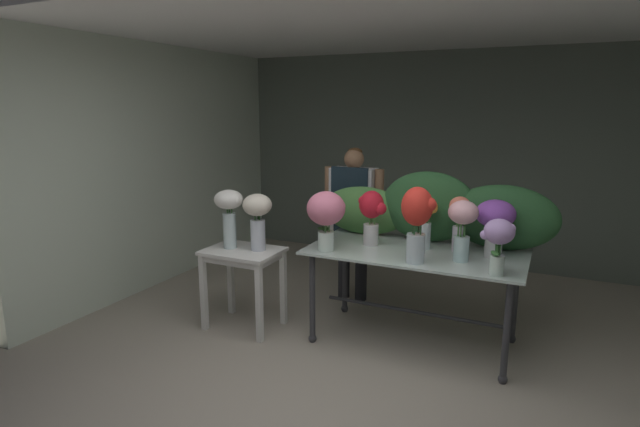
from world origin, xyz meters
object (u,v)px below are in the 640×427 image
(vase_crimson_ranunculus, at_px, (372,213))
(vase_white_roses_tall, at_px, (229,211))
(display_table_glass, at_px, (415,265))
(vase_violet_peonies, at_px, (495,220))
(vase_lilac_anemones, at_px, (499,239))
(vase_cream_lisianthus_tall, at_px, (257,215))
(vase_fuchsia_hydrangea, at_px, (328,209))
(florist, at_px, (353,207))
(vase_blush_carnations, at_px, (463,223))
(vase_rosy_freesia, at_px, (326,212))
(vase_coral_tulips, at_px, (460,219))
(vase_scarlet_stock, at_px, (417,217))
(vase_sunset_snapdragons, at_px, (426,216))
(side_table_white, at_px, (243,262))

(vase_crimson_ranunculus, xyz_separation_m, vase_white_roses_tall, (-1.20, -0.35, -0.02))
(display_table_glass, height_order, vase_violet_peonies, vase_violet_peonies)
(vase_lilac_anemones, relative_size, vase_cream_lisianthus_tall, 0.80)
(vase_fuchsia_hydrangea, xyz_separation_m, vase_cream_lisianthus_tall, (-0.56, -0.27, -0.05))
(vase_cream_lisianthus_tall, bearing_deg, display_table_glass, 12.39)
(vase_crimson_ranunculus, bearing_deg, florist, 122.26)
(vase_blush_carnations, bearing_deg, vase_white_roses_tall, -173.94)
(vase_blush_carnations, height_order, vase_fuchsia_hydrangea, vase_blush_carnations)
(vase_crimson_ranunculus, bearing_deg, vase_rosy_freesia, -131.52)
(vase_cream_lisianthus_tall, bearing_deg, vase_blush_carnations, 5.31)
(display_table_glass, height_order, vase_rosy_freesia, vase_rosy_freesia)
(vase_coral_tulips, bearing_deg, vase_rosy_freesia, -155.90)
(vase_crimson_ranunculus, bearing_deg, vase_scarlet_stock, -34.89)
(vase_coral_tulips, height_order, vase_lilac_anemones, vase_coral_tulips)
(vase_sunset_snapdragons, distance_m, vase_fuchsia_hydrangea, 0.84)
(display_table_glass, height_order, vase_cream_lisianthus_tall, vase_cream_lisianthus_tall)
(florist, height_order, vase_cream_lisianthus_tall, florist)
(vase_violet_peonies, bearing_deg, vase_sunset_snapdragons, 179.21)
(vase_lilac_anemones, distance_m, vase_cream_lisianthus_tall, 2.01)
(vase_sunset_snapdragons, height_order, vase_violet_peonies, vase_violet_peonies)
(display_table_glass, bearing_deg, vase_scarlet_stock, -75.96)
(vase_blush_carnations, height_order, vase_scarlet_stock, vase_scarlet_stock)
(vase_rosy_freesia, xyz_separation_m, vase_cream_lisianthus_tall, (-0.66, 0.01, -0.09))
(florist, bearing_deg, side_table_white, -120.80)
(vase_scarlet_stock, bearing_deg, vase_violet_peonies, 37.94)
(display_table_glass, distance_m, vase_blush_carnations, 0.59)
(vase_sunset_snapdragons, bearing_deg, florist, 144.86)
(vase_scarlet_stock, bearing_deg, vase_lilac_anemones, -4.10)
(vase_scarlet_stock, xyz_separation_m, vase_white_roses_tall, (-1.68, -0.02, -0.10))
(side_table_white, distance_m, vase_white_roses_tall, 0.47)
(vase_blush_carnations, distance_m, vase_scarlet_stock, 0.36)
(vase_scarlet_stock, xyz_separation_m, vase_crimson_ranunculus, (-0.47, 0.33, -0.07))
(vase_violet_peonies, bearing_deg, display_table_glass, -172.18)
(florist, distance_m, vase_coral_tulips, 1.30)
(vase_coral_tulips, relative_size, vase_lilac_anemones, 1.12)
(vase_blush_carnations, height_order, vase_white_roses_tall, vase_blush_carnations)
(vase_violet_peonies, height_order, vase_white_roses_tall, vase_violet_peonies)
(vase_crimson_ranunculus, bearing_deg, vase_blush_carnations, -10.32)
(side_table_white, height_order, vase_violet_peonies, vase_violet_peonies)
(vase_sunset_snapdragons, bearing_deg, vase_lilac_anemones, -36.10)
(vase_crimson_ranunculus, height_order, vase_rosy_freesia, vase_rosy_freesia)
(vase_lilac_anemones, bearing_deg, vase_scarlet_stock, 175.90)
(vase_coral_tulips, bearing_deg, display_table_glass, -156.94)
(vase_white_roses_tall, bearing_deg, display_table_glass, 12.16)
(side_table_white, distance_m, vase_violet_peonies, 2.16)
(vase_scarlet_stock, relative_size, vase_fuchsia_hydrangea, 1.38)
(vase_sunset_snapdragons, height_order, vase_rosy_freesia, vase_rosy_freesia)
(vase_violet_peonies, height_order, vase_coral_tulips, vase_violet_peonies)
(side_table_white, bearing_deg, vase_white_roses_tall, -179.60)
(display_table_glass, bearing_deg, vase_crimson_ranunculus, 178.72)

